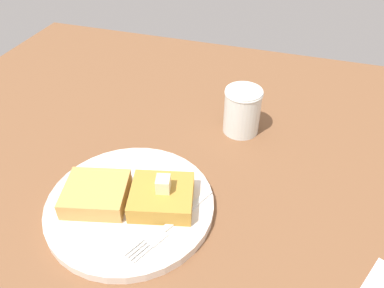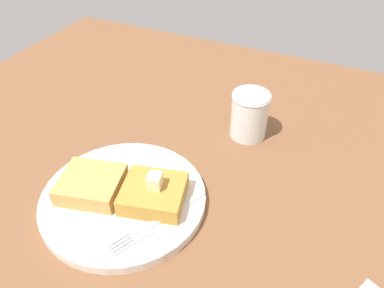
% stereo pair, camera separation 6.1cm
% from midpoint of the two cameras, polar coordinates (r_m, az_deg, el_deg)
% --- Properties ---
extents(table_surface, '(1.09, 1.09, 0.02)m').
position_cam_midpoint_polar(table_surface, '(0.61, -3.46, -6.57)').
color(table_surface, brown).
rests_on(table_surface, ground).
extents(plate, '(0.25, 0.25, 0.01)m').
position_cam_midpoint_polar(plate, '(0.58, -7.41, -8.32)').
color(plate, silver).
rests_on(plate, table_surface).
extents(toast_slice_left, '(0.11, 0.10, 0.03)m').
position_cam_midpoint_polar(toast_slice_left, '(0.55, -2.73, -7.70)').
color(toast_slice_left, '#B38332').
rests_on(toast_slice_left, plate).
extents(toast_slice_middle, '(0.11, 0.10, 0.03)m').
position_cam_midpoint_polar(toast_slice_middle, '(0.58, -12.20, -6.20)').
color(toast_slice_middle, tan).
rests_on(toast_slice_middle, plate).
extents(butter_pat_primary, '(0.02, 0.03, 0.02)m').
position_cam_midpoint_polar(butter_pat_primary, '(0.53, -2.46, -5.80)').
color(butter_pat_primary, beige).
rests_on(butter_pat_primary, toast_slice_left).
extents(fork, '(0.08, 0.15, 0.00)m').
position_cam_midpoint_polar(fork, '(0.53, -2.39, -12.16)').
color(fork, silver).
rests_on(fork, plate).
extents(syrup_jar, '(0.07, 0.07, 0.09)m').
position_cam_midpoint_polar(syrup_jar, '(0.69, 11.23, 4.04)').
color(syrup_jar, '#572809').
rests_on(syrup_jar, table_surface).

